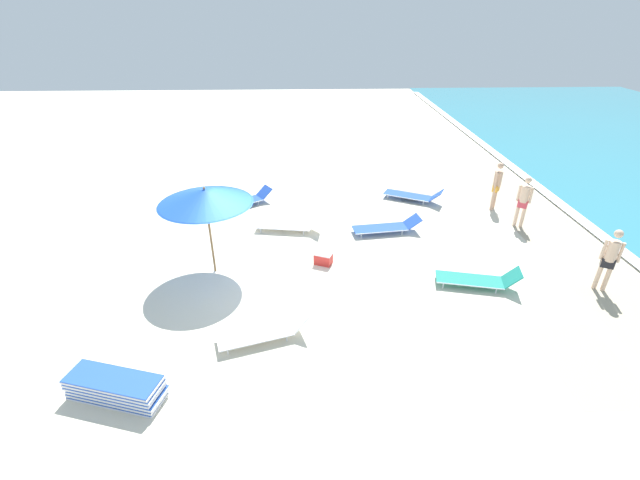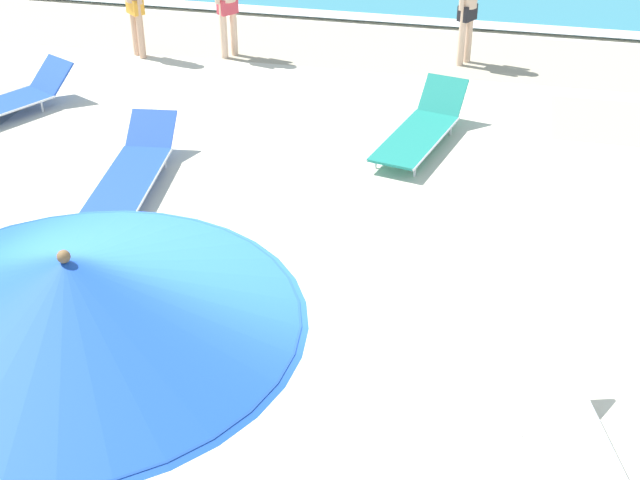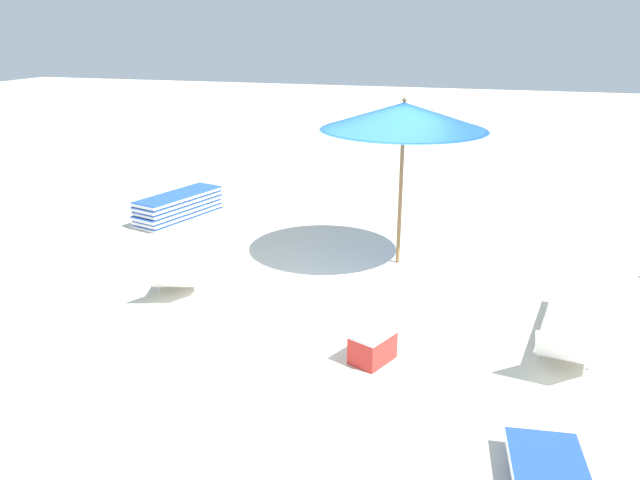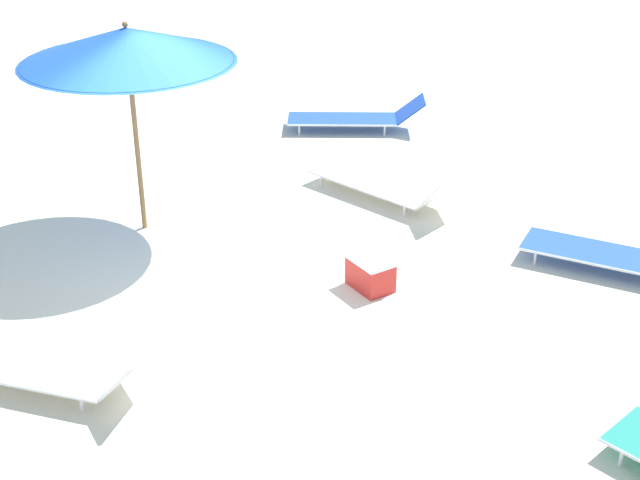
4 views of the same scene
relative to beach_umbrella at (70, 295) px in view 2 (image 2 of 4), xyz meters
The scene contains 8 objects.
ground_plane 2.78m from the beach_umbrella, 69.18° to the left, with size 60.00×60.00×0.16m.
beach_umbrella is the anchor object (origin of this frame).
sun_lounger_under_umbrella 3.87m from the beach_umbrella, 29.70° to the left, with size 1.17×2.14×0.59m.
sun_lounger_near_water_right 7.48m from the beach_umbrella, 81.92° to the left, with size 1.05×2.18×0.59m.
sun_lounger_mid_beach_solo 8.45m from the beach_umbrella, 125.06° to the left, with size 1.54×2.21×0.57m.
sun_lounger_mid_beach_pair_a 6.02m from the beach_umbrella, 112.19° to the left, with size 0.88×2.28×0.50m.
beachgoer_strolling_adult 10.43m from the beach_umbrella, 82.91° to the left, with size 0.30×0.41×1.76m.
cooler_box 3.72m from the beach_umbrella, 95.04° to the left, with size 0.52×0.60×0.37m.
Camera 2 is at (1.58, -4.78, 4.88)m, focal length 50.00 mm.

